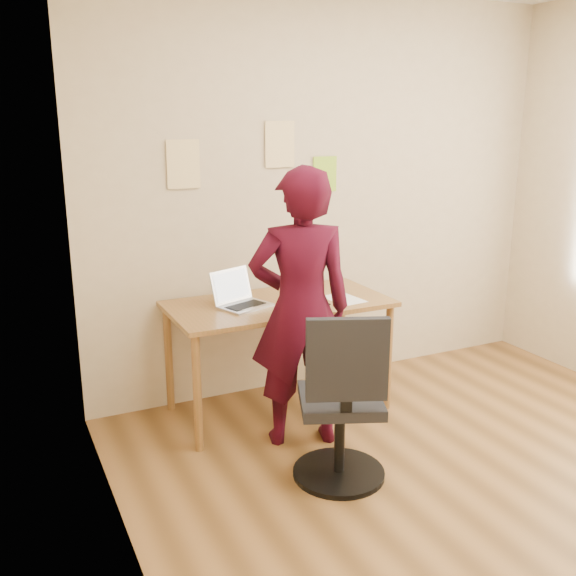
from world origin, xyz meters
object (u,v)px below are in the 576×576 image
desk (279,315)px  phone (319,304)px  laptop (240,298)px  office_chair (342,411)px  person (301,309)px

desk → phone: size_ratio=9.64×
laptop → phone: laptop is taller
phone → laptop: bearing=132.8°
office_chair → person: (0.02, 0.51, 0.41)m
phone → office_chair: 0.89m
laptop → person: bearing=-87.8°
desk → office_chair: bearing=-94.7°
laptop → phone: size_ratio=2.60×
phone → office_chair: (-0.28, -0.78, -0.34)m
desk → person: person is taller
phone → desk: bearing=116.3°
desk → person: (-0.06, -0.43, 0.16)m
laptop → person: size_ratio=0.23×
desk → office_chair: 0.98m
phone → person: 0.38m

